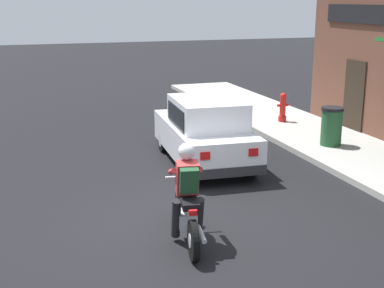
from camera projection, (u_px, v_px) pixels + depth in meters
The scene contains 6 objects.
ground_plane at pixel (172, 225), 9.15m from camera, with size 80.00×80.00×0.00m, color black.
sidewalk_curb at pixel (343, 149), 13.55m from camera, with size 2.60×22.00×0.14m, color #ADAAA3.
motorcycle_with_rider at pixel (187, 201), 8.39m from camera, with size 0.66×2.01×1.62m.
car_hatchback at pixel (205, 132), 12.36m from camera, with size 1.89×3.88×1.57m.
trash_bin at pixel (332, 126), 13.50m from camera, with size 0.56×0.56×0.98m.
fire_hydrant at pixel (283, 107), 16.16m from camera, with size 0.36×0.24×0.88m.
Camera 1 is at (-2.38, -8.13, 3.74)m, focal length 50.00 mm.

